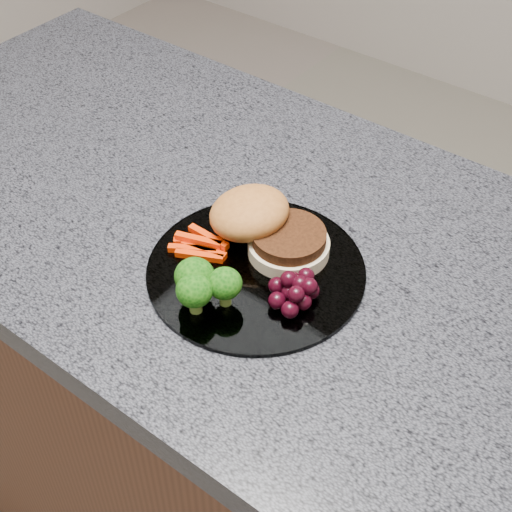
{
  "coord_description": "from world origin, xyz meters",
  "views": [
    {
      "loc": [
        0.47,
        -0.54,
        1.5
      ],
      "look_at": [
        0.11,
        -0.06,
        0.93
      ],
      "focal_mm": 50.0,
      "sensor_mm": 36.0,
      "label": 1
    }
  ],
  "objects_px": {
    "plate": "(256,270)",
    "burger": "(263,226)",
    "grape_bunch": "(295,290)",
    "island_cabinet": "(229,414)"
  },
  "relations": [
    {
      "from": "plate",
      "to": "grape_bunch",
      "type": "xyz_separation_m",
      "value": [
        0.07,
        -0.01,
        0.02
      ]
    },
    {
      "from": "island_cabinet",
      "to": "burger",
      "type": "relative_size",
      "value": 7.22
    },
    {
      "from": "burger",
      "to": "grape_bunch",
      "type": "relative_size",
      "value": 2.71
    },
    {
      "from": "grape_bunch",
      "to": "plate",
      "type": "bearing_deg",
      "value": 167.9
    },
    {
      "from": "plate",
      "to": "burger",
      "type": "bearing_deg",
      "value": 117.7
    },
    {
      "from": "burger",
      "to": "grape_bunch",
      "type": "xyz_separation_m",
      "value": [
        0.09,
        -0.06,
        -0.01
      ]
    },
    {
      "from": "island_cabinet",
      "to": "grape_bunch",
      "type": "xyz_separation_m",
      "value": [
        0.18,
        -0.08,
        0.49
      ]
    },
    {
      "from": "plate",
      "to": "burger",
      "type": "distance_m",
      "value": 0.06
    },
    {
      "from": "burger",
      "to": "grape_bunch",
      "type": "distance_m",
      "value": 0.11
    },
    {
      "from": "island_cabinet",
      "to": "burger",
      "type": "bearing_deg",
      "value": -12.49
    }
  ]
}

